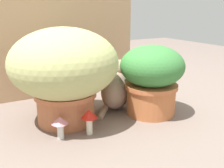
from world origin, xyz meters
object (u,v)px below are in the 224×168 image
at_px(mushroom_ornament_red, 89,116).
at_px(cat, 116,88).
at_px(mushroom_ornament_pink, 60,123).
at_px(grass_planter, 64,69).
at_px(leafy_planter, 152,77).

bearing_deg(mushroom_ornament_red, cat, 40.38).
bearing_deg(mushroom_ornament_pink, mushroom_ornament_red, -10.10).
relative_size(mushroom_ornament_pink, mushroom_ornament_red, 0.86).
relative_size(grass_planter, cat, 1.64).
bearing_deg(grass_planter, mushroom_ornament_pink, -118.30).
xyz_separation_m(leafy_planter, mushroom_ornament_pink, (-0.56, -0.04, -0.14)).
height_order(mushroom_ornament_pink, mushroom_ornament_red, mushroom_ornament_red).
relative_size(cat, mushroom_ornament_pink, 3.10).
distance_m(grass_planter, mushroom_ornament_pink, 0.29).
bearing_deg(leafy_planter, grass_planter, 164.22).
height_order(leafy_planter, cat, leafy_planter).
xyz_separation_m(grass_planter, cat, (0.34, 0.06, -0.17)).
distance_m(mushroom_ornament_pink, mushroom_ornament_red, 0.14).
xyz_separation_m(grass_planter, mushroom_ornament_red, (0.04, -0.20, -0.20)).
xyz_separation_m(mushroom_ornament_pink, mushroom_ornament_red, (0.14, -0.02, 0.01)).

